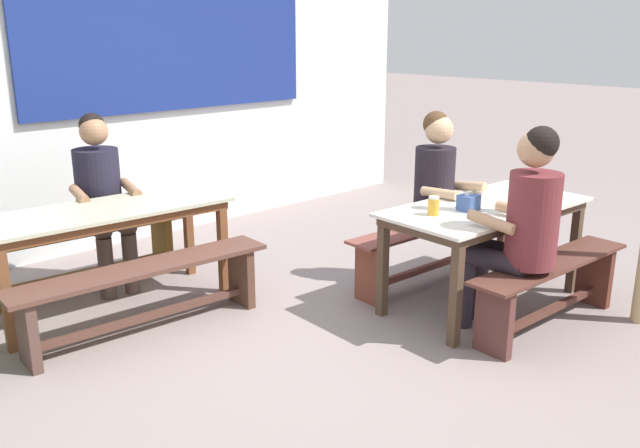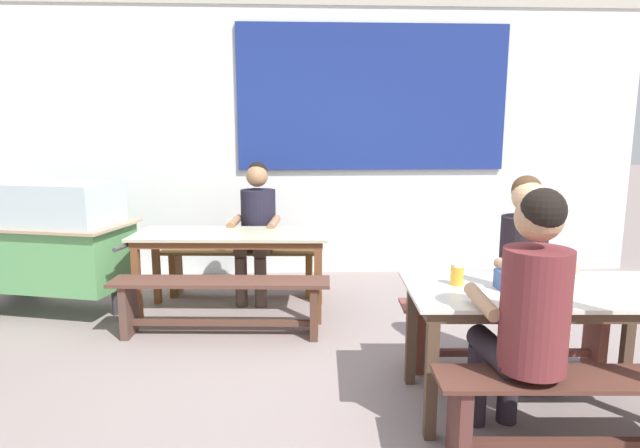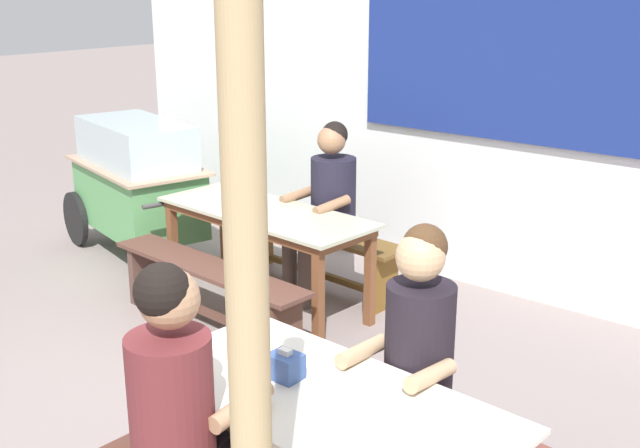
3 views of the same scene
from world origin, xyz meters
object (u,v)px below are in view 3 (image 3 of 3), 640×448
at_px(tissue_box, 285,366).
at_px(wooden_support_post, 250,400).
at_px(bench_far_front, 208,285).
at_px(bench_near_back, 403,437).
at_px(condiment_jar, 254,339).
at_px(person_near_front, 186,405).
at_px(dining_table_far, 265,221).
at_px(food_cart, 137,179).
at_px(bench_far_back, 317,248).
at_px(person_center_facing, 327,199).
at_px(person_right_near_table, 410,357).
at_px(dining_table_near, 325,412).

relative_size(tissue_box, wooden_support_post, 0.05).
bearing_deg(bench_far_front, bench_near_back, -18.54).
bearing_deg(condiment_jar, person_near_front, -72.30).
bearing_deg(tissue_box, wooden_support_post, -52.09).
bearing_deg(condiment_jar, dining_table_far, 131.99).
relative_size(food_cart, wooden_support_post, 0.69).
bearing_deg(person_near_front, condiment_jar, 107.70).
relative_size(dining_table_far, bench_far_front, 0.99).
bearing_deg(bench_far_front, dining_table_far, 86.31).
distance_m(food_cart, wooden_support_post, 4.94).
distance_m(bench_far_back, person_center_facing, 0.46).
xyz_separation_m(bench_far_front, wooden_support_post, (2.47, -2.10, 0.98)).
bearing_deg(person_center_facing, person_right_near_table, -43.03).
xyz_separation_m(dining_table_far, food_cart, (-1.60, 0.14, 0.02)).
bearing_deg(bench_far_back, food_cart, -166.78).
bearing_deg(person_center_facing, bench_far_back, 154.12).
xyz_separation_m(bench_far_front, tissue_box, (1.76, -1.19, 0.46)).
bearing_deg(person_center_facing, bench_near_back, -42.86).
xyz_separation_m(bench_near_back, tissue_box, (-0.24, -0.52, 0.49)).
bearing_deg(tissue_box, bench_near_back, 65.57).
relative_size(food_cart, person_right_near_table, 1.36).
distance_m(food_cart, person_right_near_table, 3.90).
bearing_deg(dining_table_far, condiment_jar, -48.01).
relative_size(person_center_facing, tissue_box, 9.99).
bearing_deg(person_near_front, food_cart, 144.53).
height_order(dining_table_far, dining_table_near, same).
relative_size(dining_table_far, person_right_near_table, 1.30).
height_order(bench_near_back, person_center_facing, person_center_facing).
bearing_deg(person_center_facing, tissue_box, -54.63).
distance_m(bench_far_front, person_center_facing, 1.09).
bearing_deg(bench_far_back, dining_table_far, -93.69).
xyz_separation_m(dining_table_near, person_near_front, (-0.30, -0.44, 0.12)).
relative_size(bench_far_back, bench_near_back, 1.08).
bearing_deg(bench_near_back, food_cart, 159.41).
distance_m(person_right_near_table, person_center_facing, 2.52).
distance_m(dining_table_near, food_cart, 3.99).
xyz_separation_m(bench_far_back, bench_far_front, (-0.07, -1.05, 0.00)).
relative_size(person_right_near_table, condiment_jar, 10.53).
relative_size(food_cart, person_near_front, 1.33).
xyz_separation_m(dining_table_far, bench_near_back, (1.96, -1.20, -0.36)).
bearing_deg(bench_near_back, person_right_near_table, -46.99).
relative_size(condiment_jar, wooden_support_post, 0.05).
distance_m(bench_far_back, person_near_front, 3.16).
bearing_deg(dining_table_near, person_center_facing, 128.81).
xyz_separation_m(person_near_front, condiment_jar, (-0.17, 0.53, 0.02)).
bearing_deg(person_right_near_table, bench_far_back, 138.06).
relative_size(bench_far_front, person_near_front, 1.27).
bearing_deg(person_near_front, person_center_facing, 118.97).
bearing_deg(dining_table_near, wooden_support_post, -61.05).
height_order(bench_far_back, wooden_support_post, wooden_support_post).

